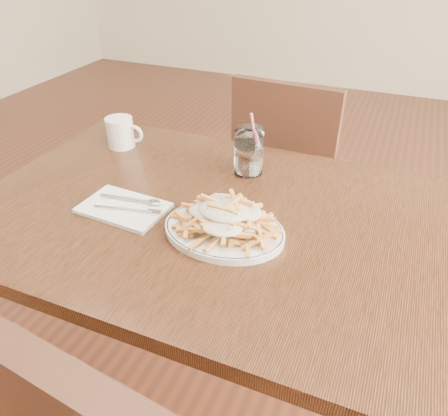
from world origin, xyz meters
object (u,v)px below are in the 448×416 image
at_px(chair_far, 288,168).
at_px(coffee_mug, 121,132).
at_px(water_glass, 249,154).
at_px(table, 213,236).
at_px(loaded_fries, 224,214).
at_px(fries_plate, 224,230).

relative_size(chair_far, coffee_mug, 7.43).
distance_m(water_glass, coffee_mug, 0.43).
relative_size(chair_far, water_glass, 4.93).
relative_size(table, loaded_fries, 4.41).
xyz_separation_m(loaded_fries, water_glass, (-0.05, 0.30, 0.00)).
height_order(table, fries_plate, fries_plate).
xyz_separation_m(fries_plate, water_glass, (-0.05, 0.30, 0.05)).
distance_m(chair_far, water_glass, 0.61).
xyz_separation_m(chair_far, water_glass, (0.01, -0.53, 0.31)).
height_order(table, coffee_mug, coffee_mug).
bearing_deg(chair_far, table, -90.10).
relative_size(fries_plate, water_glass, 1.59).
bearing_deg(fries_plate, water_glass, 99.61).
height_order(chair_far, loaded_fries, chair_far).
bearing_deg(coffee_mug, loaded_fries, -32.65).
height_order(chair_far, water_glass, water_glass).
bearing_deg(coffee_mug, water_glass, -1.07).
bearing_deg(coffee_mug, fries_plate, -32.65).
distance_m(chair_far, fries_plate, 0.87).
height_order(chair_far, coffee_mug, chair_far).
relative_size(table, coffee_mug, 10.14).
xyz_separation_m(loaded_fries, coffee_mug, (-0.48, 0.30, -0.01)).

